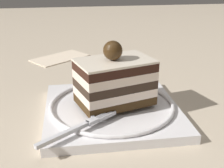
% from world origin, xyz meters
% --- Properties ---
extents(ground_plane, '(2.40, 2.40, 0.00)m').
position_xyz_m(ground_plane, '(0.00, 0.00, 0.00)').
color(ground_plane, '#C4B297').
extents(dessert_plate, '(0.20, 0.20, 0.02)m').
position_xyz_m(dessert_plate, '(-0.02, 0.00, 0.01)').
color(dessert_plate, white).
rests_on(dessert_plate, ground_plane).
extents(cake_slice, '(0.12, 0.09, 0.09)m').
position_xyz_m(cake_slice, '(-0.03, 0.00, 0.05)').
color(cake_slice, '#39240E').
rests_on(cake_slice, dessert_plate).
extents(fork, '(0.10, 0.08, 0.00)m').
position_xyz_m(fork, '(0.03, 0.07, 0.02)').
color(fork, silver).
rests_on(fork, dessert_plate).
extents(folded_napkin, '(0.14, 0.13, 0.00)m').
position_xyz_m(folded_napkin, '(0.05, -0.30, 0.00)').
color(folded_napkin, beige).
rests_on(folded_napkin, ground_plane).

